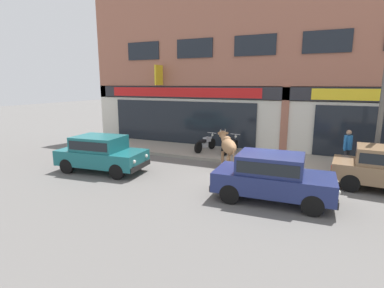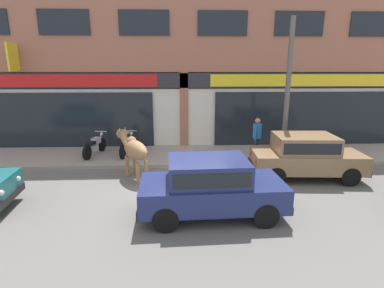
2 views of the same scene
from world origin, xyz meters
TOP-DOWN VIEW (x-y plane):
  - ground_plane at (0.00, 0.00)m, footprint 90.00×90.00m
  - sidewalk at (0.00, 3.61)m, footprint 19.00×2.82m
  - shop_building at (-0.00, 5.28)m, footprint 23.00×1.40m
  - cow at (-1.71, 1.22)m, footprint 1.37×1.90m
  - car_0 at (3.93, 1.06)m, footprint 3.69×1.83m
  - car_2 at (0.51, -1.43)m, footprint 3.66×1.73m
  - motorcycle_0 at (-3.65, 3.57)m, footprint 0.65×1.79m
  - motorcycle_1 at (-2.36, 3.65)m, footprint 0.55×1.81m
  - pedestrian at (2.75, 2.81)m, footprint 0.32×0.44m
  - utility_pole at (3.70, 2.50)m, footprint 0.18×0.18m

SIDE VIEW (x-z plane):
  - ground_plane at x=0.00m, z-range 0.00..0.00m
  - sidewalk at x=0.00m, z-range 0.00..0.14m
  - motorcycle_0 at x=-3.65m, z-range 0.09..0.96m
  - motorcycle_1 at x=-2.36m, z-range 0.09..0.96m
  - car_0 at x=3.93m, z-range 0.08..1.54m
  - car_2 at x=0.51m, z-range 0.08..1.54m
  - cow at x=-1.71m, z-range 0.20..1.81m
  - pedestrian at x=2.75m, z-range 0.32..1.92m
  - utility_pole at x=3.70m, z-range 0.14..5.31m
  - shop_building at x=0.00m, z-range -0.22..8.76m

